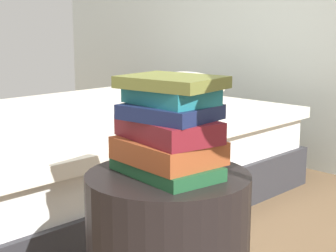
{
  "coord_description": "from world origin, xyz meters",
  "views": [
    {
      "loc": [
        1.03,
        -0.95,
        0.95
      ],
      "look_at": [
        0.0,
        0.0,
        0.66
      ],
      "focal_mm": 56.78,
      "sensor_mm": 36.0,
      "label": 1
    }
  ],
  "objects_px": {
    "bed": "(92,153)",
    "book_maroon": "(168,129)",
    "book_teal": "(171,96)",
    "book_navy": "(171,112)",
    "book_forest": "(165,168)",
    "book_olive": "(172,82)",
    "book_rust": "(170,151)"
  },
  "relations": [
    {
      "from": "book_forest",
      "to": "book_rust",
      "type": "height_order",
      "value": "book_rust"
    },
    {
      "from": "book_navy",
      "to": "book_maroon",
      "type": "bearing_deg",
      "value": -126.11
    },
    {
      "from": "book_maroon",
      "to": "book_teal",
      "type": "xyz_separation_m",
      "value": [
        -0.01,
        0.01,
        0.09
      ]
    },
    {
      "from": "book_navy",
      "to": "book_olive",
      "type": "height_order",
      "value": "book_olive"
    },
    {
      "from": "book_maroon",
      "to": "book_olive",
      "type": "relative_size",
      "value": 1.1
    },
    {
      "from": "bed",
      "to": "book_teal",
      "type": "relative_size",
      "value": 9.09
    },
    {
      "from": "book_rust",
      "to": "book_olive",
      "type": "distance_m",
      "value": 0.19
    },
    {
      "from": "book_forest",
      "to": "book_navy",
      "type": "bearing_deg",
      "value": 48.59
    },
    {
      "from": "bed",
      "to": "book_navy",
      "type": "relative_size",
      "value": 9.06
    },
    {
      "from": "book_maroon",
      "to": "book_navy",
      "type": "xyz_separation_m",
      "value": [
        0.0,
        0.01,
        0.05
      ]
    },
    {
      "from": "bed",
      "to": "book_navy",
      "type": "xyz_separation_m",
      "value": [
        1.32,
        -0.64,
        0.47
      ]
    },
    {
      "from": "book_olive",
      "to": "book_teal",
      "type": "bearing_deg",
      "value": 153.92
    },
    {
      "from": "book_teal",
      "to": "book_navy",
      "type": "bearing_deg",
      "value": -34.88
    },
    {
      "from": "bed",
      "to": "book_forest",
      "type": "height_order",
      "value": "bed"
    },
    {
      "from": "book_navy",
      "to": "book_rust",
      "type": "bearing_deg",
      "value": -154.26
    },
    {
      "from": "book_forest",
      "to": "book_navy",
      "type": "relative_size",
      "value": 1.3
    },
    {
      "from": "book_rust",
      "to": "book_maroon",
      "type": "height_order",
      "value": "book_maroon"
    },
    {
      "from": "book_navy",
      "to": "book_teal",
      "type": "bearing_deg",
      "value": 136.13
    },
    {
      "from": "bed",
      "to": "book_maroon",
      "type": "relative_size",
      "value": 7.39
    },
    {
      "from": "bed",
      "to": "book_olive",
      "type": "distance_m",
      "value": 1.56
    },
    {
      "from": "book_navy",
      "to": "book_olive",
      "type": "relative_size",
      "value": 0.9
    },
    {
      "from": "bed",
      "to": "book_maroon",
      "type": "height_order",
      "value": "book_maroon"
    },
    {
      "from": "book_navy",
      "to": "book_olive",
      "type": "distance_m",
      "value": 0.08
    },
    {
      "from": "book_maroon",
      "to": "book_navy",
      "type": "relative_size",
      "value": 1.23
    },
    {
      "from": "book_maroon",
      "to": "book_teal",
      "type": "bearing_deg",
      "value": 116.97
    },
    {
      "from": "book_maroon",
      "to": "book_navy",
      "type": "distance_m",
      "value": 0.05
    },
    {
      "from": "book_rust",
      "to": "bed",
      "type": "bearing_deg",
      "value": 156.96
    },
    {
      "from": "bed",
      "to": "book_teal",
      "type": "xyz_separation_m",
      "value": [
        1.31,
        -0.63,
        0.51
      ]
    },
    {
      "from": "bed",
      "to": "book_rust",
      "type": "xyz_separation_m",
      "value": [
        1.32,
        -0.64,
        0.36
      ]
    },
    {
      "from": "book_forest",
      "to": "book_maroon",
      "type": "xyz_separation_m",
      "value": [
        0.01,
        0.0,
        0.11
      ]
    },
    {
      "from": "book_forest",
      "to": "book_olive",
      "type": "height_order",
      "value": "book_olive"
    },
    {
      "from": "book_forest",
      "to": "book_rust",
      "type": "relative_size",
      "value": 1.11
    }
  ]
}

